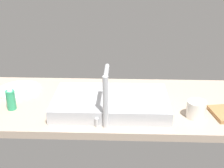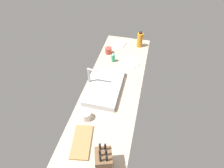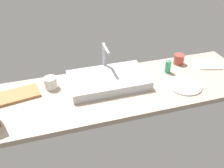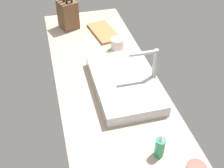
% 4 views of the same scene
% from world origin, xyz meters
% --- Properties ---
extents(countertop_slab, '(1.99, 0.57, 0.04)m').
position_xyz_m(countertop_slab, '(0.00, 0.00, 0.02)').
color(countertop_slab, tan).
rests_on(countertop_slab, ground).
extents(sink_basin, '(0.53, 0.32, 0.06)m').
position_xyz_m(sink_basin, '(-0.01, 0.07, 0.07)').
color(sink_basin, '#B7BABF').
rests_on(sink_basin, countertop_slab).
extents(faucet, '(0.06, 0.16, 0.23)m').
position_xyz_m(faucet, '(0.00, 0.22, 0.18)').
color(faucet, '#B7BABF').
rests_on(faucet, countertop_slab).
extents(cutting_board, '(0.32, 0.19, 0.02)m').
position_xyz_m(cutting_board, '(-0.63, 0.10, 0.04)').
color(cutting_board, '#9E7042').
rests_on(cutting_board, countertop_slab).
extents(soap_bottle, '(0.04, 0.04, 0.12)m').
position_xyz_m(soap_bottle, '(0.45, 0.10, 0.09)').
color(soap_bottle, '#2D9966').
rests_on(soap_bottle, countertop_slab).
extents(dinner_plate, '(0.23, 0.23, 0.01)m').
position_xyz_m(dinner_plate, '(0.48, -0.10, 0.04)').
color(dinner_plate, white).
rests_on(dinner_plate, countertop_slab).
extents(dish_towel, '(0.21, 0.20, 0.01)m').
position_xyz_m(dish_towel, '(0.80, 0.10, 0.04)').
color(dish_towel, white).
rests_on(dish_towel, countertop_slab).
extents(coffee_mug, '(0.09, 0.09, 0.08)m').
position_xyz_m(coffee_mug, '(-0.40, 0.14, 0.07)').
color(coffee_mug, silver).
rests_on(coffee_mug, countertop_slab).
extents(ceramic_cup, '(0.08, 0.08, 0.08)m').
position_xyz_m(ceramic_cup, '(0.59, 0.19, 0.07)').
color(ceramic_cup, '#B23D33').
rests_on(ceramic_cup, countertop_slab).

